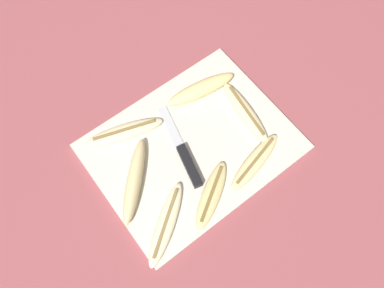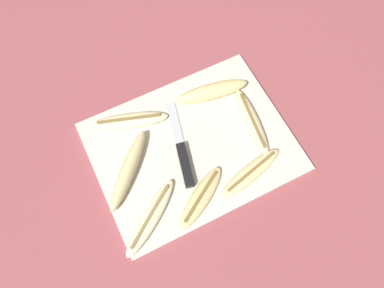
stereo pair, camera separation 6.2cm
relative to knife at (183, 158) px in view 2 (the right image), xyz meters
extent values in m
plane|color=#93474C|center=(0.03, 0.02, -0.02)|extent=(4.00, 4.00, 0.00)
cube|color=beige|center=(0.03, 0.02, -0.01)|extent=(0.44, 0.34, 0.01)
cube|color=black|center=(0.00, -0.02, 0.00)|extent=(0.04, 0.10, 0.02)
cube|color=#B7BABF|center=(0.02, 0.09, -0.01)|extent=(0.05, 0.11, 0.00)
ellipsoid|color=#EDD689|center=(0.13, 0.12, 0.01)|extent=(0.18, 0.07, 0.03)
ellipsoid|color=beige|center=(-0.07, 0.14, 0.00)|extent=(0.18, 0.09, 0.02)
cube|color=olive|center=(-0.07, 0.14, 0.01)|extent=(0.14, 0.05, 0.00)
ellipsoid|color=beige|center=(0.12, -0.10, 0.00)|extent=(0.17, 0.08, 0.02)
cube|color=olive|center=(0.12, -0.10, 0.01)|extent=(0.13, 0.04, 0.00)
ellipsoid|color=beige|center=(-0.12, -0.09, 0.00)|extent=(0.17, 0.14, 0.02)
cube|color=olive|center=(-0.12, -0.09, 0.01)|extent=(0.12, 0.09, 0.00)
ellipsoid|color=beige|center=(0.18, 0.01, 0.00)|extent=(0.06, 0.18, 0.02)
cube|color=olive|center=(0.18, 0.01, 0.01)|extent=(0.03, 0.14, 0.00)
ellipsoid|color=beige|center=(-0.12, 0.03, 0.01)|extent=(0.16, 0.16, 0.03)
ellipsoid|color=#DBC684|center=(-0.01, -0.10, 0.00)|extent=(0.16, 0.12, 0.02)
cube|color=brown|center=(-0.01, -0.10, 0.01)|extent=(0.11, 0.07, 0.00)
camera|label=1|loc=(-0.17, -0.24, 0.78)|focal=35.00mm
camera|label=2|loc=(-0.11, -0.27, 0.78)|focal=35.00mm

